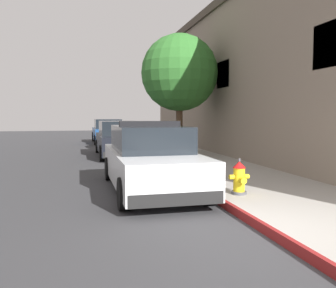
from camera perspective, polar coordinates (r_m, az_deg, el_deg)
The scene contains 9 objects.
ground_plane at distance 14.80m, azimuth -20.23°, elevation -3.21°, with size 29.78×60.00×0.20m, color #353538.
sidewalk_pavement at distance 15.31m, azimuth 2.68°, elevation -2.01°, with size 3.06×60.00×0.16m, color #9E9991.
curb_painted_edge at distance 14.94m, azimuth -3.10°, elevation -2.17°, with size 0.08×60.00×0.16m, color maroon.
storefront_building at distance 16.82m, azimuth 17.92°, elevation 9.64°, with size 6.07×23.97×6.75m.
police_cruiser at distance 8.81m, azimuth -2.75°, elevation -2.48°, with size 1.94×4.84×1.68m.
parked_car_silver_ahead at distance 16.37m, azimuth -7.65°, elevation 0.70°, with size 1.94×4.84×1.56m.
parked_car_dark_far at distance 24.39m, azimuth -9.42°, elevation 1.93°, with size 1.94×4.84×1.56m.
fire_hydrant at distance 7.83m, azimuth 11.10°, elevation -5.21°, with size 0.44×0.40×0.76m.
street_tree at distance 15.56m, azimuth 1.80°, elevation 11.06°, with size 3.23×3.23×5.06m.
Camera 1 is at (-2.80, -4.58, 1.82)m, focal length 38.88 mm.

